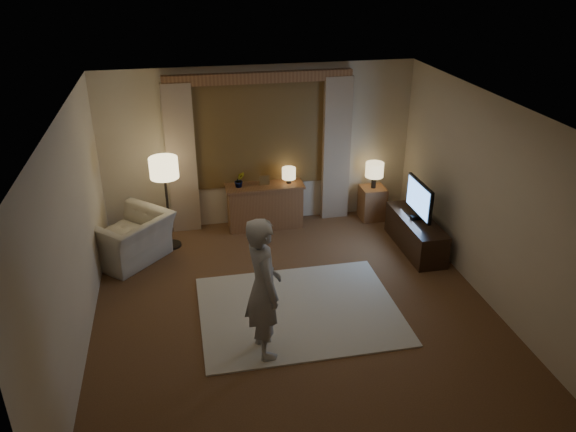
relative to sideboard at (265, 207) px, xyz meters
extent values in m
cube|color=brown|center=(-0.03, -2.50, -0.36)|extent=(5.00, 5.50, 0.02)
cube|color=silver|center=(-0.03, -2.50, 2.26)|extent=(5.00, 5.50, 0.02)
cube|color=beige|center=(-0.03, 0.26, 0.95)|extent=(5.00, 0.02, 2.60)
cube|color=beige|center=(-0.03, -5.26, 0.95)|extent=(5.00, 0.02, 2.60)
cube|color=beige|center=(-2.54, -2.50, 0.95)|extent=(0.02, 5.50, 2.60)
cube|color=beige|center=(2.48, -2.50, 0.95)|extent=(0.02, 5.50, 2.60)
cube|color=black|center=(-0.03, 0.23, 1.20)|extent=(2.00, 0.01, 1.70)
cube|color=brown|center=(-0.03, 0.22, 1.20)|extent=(2.08, 0.04, 1.78)
cube|color=tan|center=(-1.28, 0.15, 0.85)|extent=(0.45, 0.12, 2.40)
cube|color=tan|center=(1.22, 0.15, 0.85)|extent=(0.45, 0.12, 2.40)
cube|color=brown|center=(-0.03, 0.17, 2.07)|extent=(2.90, 0.14, 0.16)
cube|color=beige|center=(0.03, -2.47, -0.34)|extent=(2.50, 2.00, 0.02)
cube|color=brown|center=(0.00, 0.00, 0.00)|extent=(1.20, 0.40, 0.70)
cube|color=brown|center=(0.00, 0.00, 0.45)|extent=(0.16, 0.02, 0.20)
imported|color=#999999|center=(-0.40, 0.00, 0.50)|extent=(0.17, 0.13, 0.30)
cylinder|color=black|center=(0.40, 0.00, 0.41)|extent=(0.08, 0.08, 0.12)
cylinder|color=#FFE099|center=(0.40, 0.00, 0.56)|extent=(0.22, 0.22, 0.18)
cylinder|color=black|center=(-1.54, -0.39, -0.34)|extent=(0.31, 0.31, 0.03)
cylinder|color=black|center=(-1.54, -0.39, 0.22)|extent=(0.04, 0.04, 1.15)
cylinder|color=#FFE099|center=(-1.54, -0.39, 0.94)|extent=(0.42, 0.42, 0.31)
imported|color=#BEB39D|center=(-2.12, -0.71, 0.00)|extent=(1.44, 1.44, 0.71)
cube|color=brown|center=(1.83, -0.05, -0.07)|extent=(0.40, 0.40, 0.56)
cylinder|color=black|center=(1.83, -0.05, 0.31)|extent=(0.08, 0.08, 0.20)
cylinder|color=#FFE099|center=(1.83, -0.05, 0.53)|extent=(0.30, 0.30, 0.24)
cube|color=black|center=(2.12, -1.21, -0.10)|extent=(0.45, 1.40, 0.50)
cube|color=black|center=(2.12, -1.21, 0.18)|extent=(0.20, 0.09, 0.05)
cube|color=black|center=(2.12, -1.21, 0.49)|extent=(0.05, 0.82, 0.50)
cube|color=#5D9BFC|center=(2.10, -1.21, 0.49)|extent=(0.00, 0.77, 0.45)
imported|color=#B1ADA3|center=(-0.53, -3.17, 0.51)|extent=(0.48, 0.66, 1.67)
camera|label=1|loc=(-1.29, -8.26, 3.83)|focal=35.00mm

